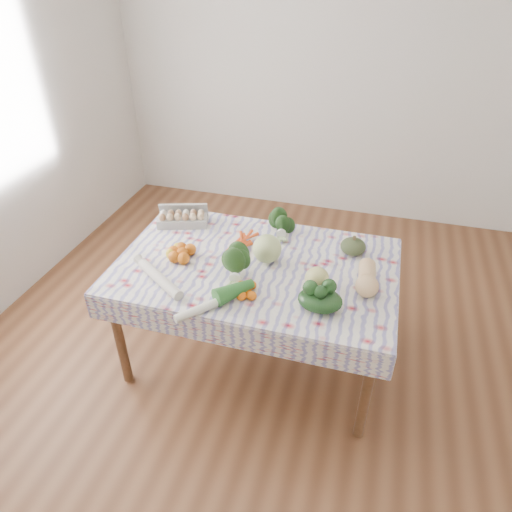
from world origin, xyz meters
TOP-DOWN VIEW (x-y plane):
  - ground at (0.00, 0.00)m, footprint 4.50×4.50m
  - wall_back at (0.00, 2.25)m, footprint 4.00×0.04m
  - dining_table at (0.00, 0.00)m, footprint 1.60×1.00m
  - tablecloth at (0.00, 0.00)m, footprint 1.66×1.06m
  - egg_carton at (-0.61, 0.30)m, footprint 0.36×0.23m
  - carrot_bunch at (-0.16, 0.16)m, footprint 0.26×0.24m
  - kale_bunch at (0.06, 0.36)m, footprint 0.21×0.19m
  - kabocha_squash at (0.54, 0.27)m, footprint 0.18×0.18m
  - cabbage at (0.05, 0.05)m, footprint 0.22×0.22m
  - butternut_squash at (0.65, -0.04)m, footprint 0.15×0.29m
  - orange_cluster at (-0.45, -0.06)m, footprint 0.23×0.23m
  - broccoli at (-0.06, -0.17)m, footprint 0.17×0.17m
  - mandarin_cluster at (0.03, -0.29)m, footprint 0.23×0.23m
  - grapefruit at (0.39, -0.13)m, footprint 0.13×0.13m
  - spinach_bag at (0.43, -0.29)m, footprint 0.29×0.26m
  - daikon at (-0.47, -0.33)m, footprint 0.38×0.28m
  - leek at (-0.10, -0.43)m, footprint 0.33×0.38m

SIDE VIEW (x-z plane):
  - ground at x=0.00m, z-range 0.00..0.00m
  - dining_table at x=0.00m, z-range 0.30..1.05m
  - tablecloth at x=0.00m, z-range 0.75..0.76m
  - carrot_bunch at x=-0.16m, z-range 0.76..0.80m
  - leek at x=-0.10m, z-range 0.76..0.81m
  - mandarin_cluster at x=0.03m, z-range 0.76..0.82m
  - daikon at x=-0.47m, z-range 0.76..0.82m
  - orange_cluster at x=-0.45m, z-range 0.76..0.84m
  - egg_carton at x=-0.61m, z-range 0.76..0.85m
  - kabocha_squash at x=0.54m, z-range 0.76..0.86m
  - spinach_bag at x=0.43m, z-range 0.76..0.87m
  - broccoli at x=-0.06m, z-range 0.76..0.88m
  - butternut_squash at x=0.65m, z-range 0.76..0.89m
  - grapefruit at x=0.39m, z-range 0.76..0.90m
  - kale_bunch at x=0.06m, z-range 0.76..0.91m
  - cabbage at x=0.05m, z-range 0.76..0.94m
  - wall_back at x=0.00m, z-range 0.00..2.80m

